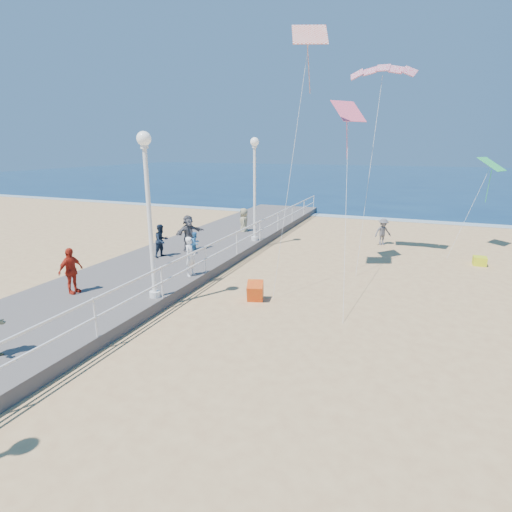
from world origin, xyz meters
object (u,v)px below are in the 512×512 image
at_px(woman_holding_toddler, 191,256).
at_px(beach_walker_a, 383,232).
at_px(spectator_3, 71,271).
at_px(beach_walker_c, 244,223).
at_px(box_kite, 255,293).
at_px(lamp_post_mid, 148,200).
at_px(lamp_post_far, 255,179).
at_px(spectator_5, 189,233).
at_px(beach_chair_left, 480,261).
at_px(spectator_7, 162,241).
at_px(toddler_held, 195,243).

relative_size(woman_holding_toddler, beach_walker_a, 1.05).
distance_m(spectator_3, beach_walker_c, 11.80).
height_order(beach_walker_a, box_kite, beach_walker_a).
xyz_separation_m(woman_holding_toddler, beach_walker_c, (-1.44, 8.54, -0.29)).
distance_m(lamp_post_mid, lamp_post_far, 9.00).
bearing_deg(lamp_post_mid, spectator_3, -165.80).
bearing_deg(lamp_post_mid, box_kite, 32.86).
distance_m(lamp_post_far, spectator_5, 4.52).
bearing_deg(spectator_3, beach_chair_left, -47.52).
bearing_deg(lamp_post_far, beach_chair_left, 3.76).
bearing_deg(spectator_7, spectator_5, -6.57).
height_order(toddler_held, beach_chair_left, toddler_held).
relative_size(beach_walker_c, beach_chair_left, 3.22).
bearing_deg(spectator_7, spectator_3, -167.09).
relative_size(lamp_post_mid, beach_chair_left, 9.67).
bearing_deg(lamp_post_far, spectator_7, -120.40).
xyz_separation_m(toddler_held, spectator_3, (-2.94, -3.33, -0.49)).
relative_size(beach_walker_a, beach_walker_c, 0.83).
relative_size(lamp_post_mid, toddler_held, 6.11).
bearing_deg(box_kite, beach_chair_left, 28.15).
xyz_separation_m(toddler_held, spectator_7, (-2.81, 1.78, -0.54)).
relative_size(lamp_post_far, spectator_5, 3.08).
relative_size(lamp_post_mid, spectator_7, 3.55).
height_order(toddler_held, spectator_7, toddler_held).
xyz_separation_m(spectator_5, beach_walker_c, (0.67, 5.17, -0.38)).
distance_m(spectator_5, box_kite, 6.48).
bearing_deg(spectator_5, toddler_held, -123.11).
distance_m(lamp_post_mid, beach_walker_a, 14.02).
bearing_deg(lamp_post_mid, spectator_5, 110.24).
height_order(beach_walker_a, beach_chair_left, beach_walker_a).
height_order(lamp_post_mid, spectator_3, lamp_post_mid).
distance_m(lamp_post_mid, spectator_7, 5.73).
bearing_deg(beach_walker_c, box_kite, 4.46).
height_order(spectator_3, beach_chair_left, spectator_3).
height_order(lamp_post_mid, lamp_post_far, same).
relative_size(toddler_held, box_kite, 1.45).
distance_m(spectator_7, beach_walker_c, 6.73).
relative_size(lamp_post_mid, woman_holding_toddler, 3.45).
bearing_deg(lamp_post_far, woman_holding_toddler, -90.44).
relative_size(spectator_3, box_kite, 2.66).
bearing_deg(lamp_post_far, box_kite, -68.05).
bearing_deg(toddler_held, beach_walker_c, 16.91).
xyz_separation_m(woman_holding_toddler, spectator_5, (-2.10, 3.38, 0.09)).
distance_m(spectator_3, box_kite, 6.33).
xyz_separation_m(beach_walker_c, beach_chair_left, (12.32, -1.29, -0.68)).
bearing_deg(spectator_7, toddler_held, -108.01).
bearing_deg(woman_holding_toddler, spectator_3, 144.94).
height_order(woman_holding_toddler, beach_walker_c, woman_holding_toddler).
relative_size(lamp_post_far, spectator_3, 3.34).
bearing_deg(beach_walker_a, lamp_post_mid, -152.46).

